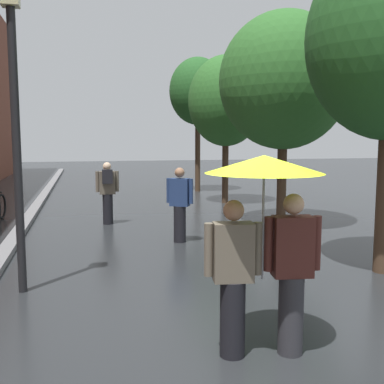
{
  "coord_description": "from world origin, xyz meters",
  "views": [
    {
      "loc": [
        -1.68,
        -4.49,
        2.24
      ],
      "look_at": [
        0.02,
        2.77,
        1.35
      ],
      "focal_mm": 43.0,
      "sensor_mm": 36.0,
      "label": 1
    }
  ],
  "objects_px": {
    "street_tree_3": "(198,92)",
    "street_lamp_post": "(15,117)",
    "street_tree_2": "(226,101)",
    "pedestrian_walking_far": "(180,204)",
    "pedestrian_walking_midground": "(108,191)",
    "street_tree_1": "(284,81)",
    "couple_under_umbrella": "(264,220)"
  },
  "relations": [
    {
      "from": "pedestrian_walking_far",
      "to": "couple_under_umbrella",
      "type": "bearing_deg",
      "value": -92.41
    },
    {
      "from": "pedestrian_walking_midground",
      "to": "street_tree_3",
      "type": "bearing_deg",
      "value": 58.58
    },
    {
      "from": "street_tree_1",
      "to": "street_lamp_post",
      "type": "height_order",
      "value": "street_tree_1"
    },
    {
      "from": "street_tree_2",
      "to": "street_lamp_post",
      "type": "xyz_separation_m",
      "value": [
        -5.6,
        -8.09,
        -0.92
      ]
    },
    {
      "from": "street_tree_3",
      "to": "couple_under_umbrella",
      "type": "height_order",
      "value": "street_tree_3"
    },
    {
      "from": "street_tree_2",
      "to": "street_tree_3",
      "type": "xyz_separation_m",
      "value": [
        -0.09,
        3.56,
        0.65
      ]
    },
    {
      "from": "pedestrian_walking_midground",
      "to": "street_tree_2",
      "type": "bearing_deg",
      "value": 36.37
    },
    {
      "from": "couple_under_umbrella",
      "to": "street_lamp_post",
      "type": "xyz_separation_m",
      "value": [
        -2.66,
        2.61,
        1.12
      ]
    },
    {
      "from": "street_tree_3",
      "to": "pedestrian_walking_midground",
      "type": "bearing_deg",
      "value": -121.42
    },
    {
      "from": "street_tree_2",
      "to": "couple_under_umbrella",
      "type": "distance_m",
      "value": 11.28
    },
    {
      "from": "street_tree_2",
      "to": "couple_under_umbrella",
      "type": "height_order",
      "value": "street_tree_2"
    },
    {
      "from": "street_tree_2",
      "to": "pedestrian_walking_midground",
      "type": "distance_m",
      "value": 5.72
    },
    {
      "from": "pedestrian_walking_midground",
      "to": "street_tree_1",
      "type": "bearing_deg",
      "value": -16.43
    },
    {
      "from": "street_tree_3",
      "to": "pedestrian_walking_midground",
      "type": "relative_size",
      "value": 3.41
    },
    {
      "from": "street_tree_1",
      "to": "pedestrian_walking_midground",
      "type": "height_order",
      "value": "street_tree_1"
    },
    {
      "from": "street_tree_2",
      "to": "couple_under_umbrella",
      "type": "xyz_separation_m",
      "value": [
        -2.94,
        -10.7,
        -2.03
      ]
    },
    {
      "from": "street_tree_2",
      "to": "pedestrian_walking_midground",
      "type": "bearing_deg",
      "value": -143.63
    },
    {
      "from": "street_tree_3",
      "to": "street_lamp_post",
      "type": "relative_size",
      "value": 1.27
    },
    {
      "from": "pedestrian_walking_far",
      "to": "pedestrian_walking_midground",
      "type": "bearing_deg",
      "value": 119.84
    },
    {
      "from": "street_lamp_post",
      "to": "pedestrian_walking_far",
      "type": "distance_m",
      "value": 4.25
    },
    {
      "from": "couple_under_umbrella",
      "to": "pedestrian_walking_midground",
      "type": "bearing_deg",
      "value": 98.72
    },
    {
      "from": "street_lamp_post",
      "to": "pedestrian_walking_far",
      "type": "height_order",
      "value": "street_lamp_post"
    },
    {
      "from": "street_tree_2",
      "to": "pedestrian_walking_far",
      "type": "bearing_deg",
      "value": -116.43
    },
    {
      "from": "pedestrian_walking_midground",
      "to": "pedestrian_walking_far",
      "type": "bearing_deg",
      "value": -60.16
    },
    {
      "from": "couple_under_umbrella",
      "to": "pedestrian_walking_far",
      "type": "bearing_deg",
      "value": 87.59
    },
    {
      "from": "couple_under_umbrella",
      "to": "pedestrian_walking_midground",
      "type": "relative_size",
      "value": 1.28
    },
    {
      "from": "street_tree_2",
      "to": "street_lamp_post",
      "type": "distance_m",
      "value": 9.88
    },
    {
      "from": "street_tree_1",
      "to": "street_tree_3",
      "type": "relative_size",
      "value": 0.97
    },
    {
      "from": "street_lamp_post",
      "to": "pedestrian_walking_midground",
      "type": "height_order",
      "value": "street_lamp_post"
    },
    {
      "from": "street_lamp_post",
      "to": "pedestrian_walking_far",
      "type": "bearing_deg",
      "value": 42.31
    },
    {
      "from": "street_tree_1",
      "to": "couple_under_umbrella",
      "type": "height_order",
      "value": "street_tree_1"
    },
    {
      "from": "street_tree_1",
      "to": "couple_under_umbrella",
      "type": "xyz_separation_m",
      "value": [
        -3.08,
        -6.42,
        -2.2
      ]
    }
  ]
}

